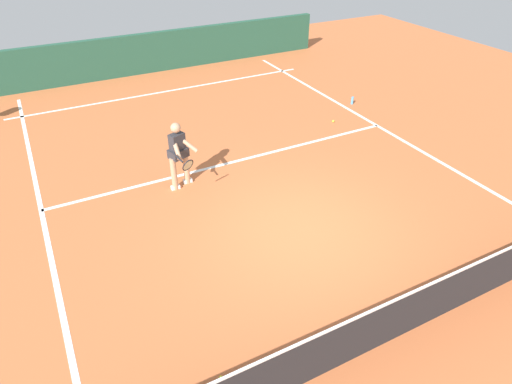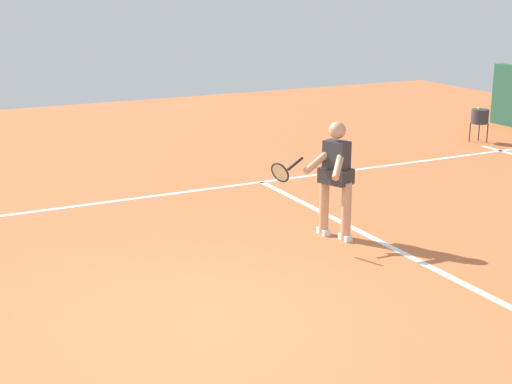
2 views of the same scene
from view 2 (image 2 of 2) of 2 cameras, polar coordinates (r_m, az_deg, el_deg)
name	(u,v)px [view 2 (image 2 of 2)]	position (r m, az deg, el deg)	size (l,w,h in m)	color
ground_plane	(194,322)	(7.55, -4.73, -9.86)	(28.47, 28.47, 0.00)	#C66638
service_line_marking	(437,270)	(9.04, 13.65, -5.82)	(9.00, 0.10, 0.01)	white
sideline_right_marking	(82,205)	(11.59, -13.15, -1.00)	(0.10, 19.90, 0.01)	white
tennis_player	(334,175)	(9.70, 5.99, 1.26)	(0.66, 1.10, 1.55)	tan
ball_hopper	(480,117)	(16.40, 16.73, 5.54)	(0.36, 0.36, 0.74)	#333338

